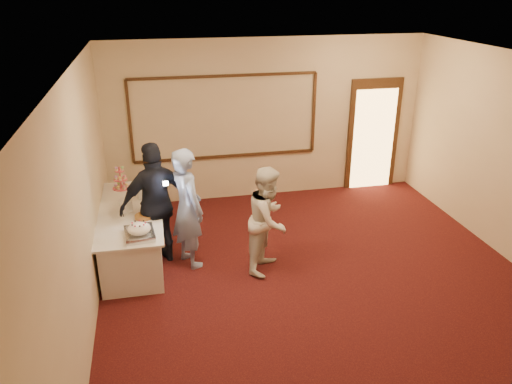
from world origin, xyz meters
TOP-DOWN VIEW (x-y plane):
  - floor at (0.00, 0.00)m, footprint 7.00×7.00m
  - room_walls at (0.00, 0.00)m, footprint 6.04×7.04m
  - wall_molding at (-0.80, 3.47)m, footprint 3.45×0.04m
  - doorway at (2.15, 3.45)m, footprint 1.05×0.07m
  - buffet_table at (-2.54, 1.57)m, footprint 0.94×2.37m
  - pavlova_tray at (-2.40, 0.70)m, footprint 0.41×0.54m
  - cupcake_stand at (-2.70, 2.46)m, footprint 0.28×0.28m
  - plate_stack_a at (-2.60, 1.56)m, footprint 0.21×0.21m
  - plate_stack_b at (-2.34, 1.99)m, footprint 0.20×0.20m
  - tart at (-2.35, 1.23)m, footprint 0.29×0.29m
  - man at (-1.72, 1.18)m, footprint 0.67×0.78m
  - woman at (-0.62, 0.80)m, footprint 0.91×0.96m
  - guest at (-2.15, 1.35)m, footprint 1.17×0.75m
  - camera_flash at (-2.01, 1.08)m, footprint 0.08×0.06m

SIDE VIEW (x-z plane):
  - floor at x=0.00m, z-range 0.00..0.00m
  - buffet_table at x=-2.54m, z-range 0.00..0.77m
  - woman at x=-0.62m, z-range 0.00..1.57m
  - tart at x=-2.35m, z-range 0.77..0.83m
  - pavlova_tray at x=-2.40m, z-range 0.76..0.95m
  - plate_stack_b at x=-2.34m, z-range 0.77..0.94m
  - plate_stack_a at x=-2.60m, z-range 0.77..0.94m
  - man at x=-1.72m, z-range 0.00..1.80m
  - cupcake_stand at x=-2.70m, z-range 0.71..1.12m
  - guest at x=-2.15m, z-range 0.00..1.86m
  - doorway at x=2.15m, z-range -0.02..2.18m
  - camera_flash at x=-2.01m, z-range 1.32..1.37m
  - wall_molding at x=-0.80m, z-range 0.83..2.38m
  - room_walls at x=0.00m, z-range 0.52..3.54m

